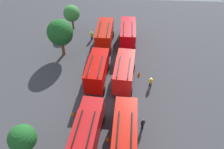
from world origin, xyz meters
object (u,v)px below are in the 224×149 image
at_px(firefighter_3, 151,82).
at_px(tree_1, 60,32).
at_px(fire_truck_0, 125,129).
at_px(fire_truck_1, 124,71).
at_px(fire_truck_3, 88,129).
at_px(fire_truck_4, 97,70).
at_px(fire_truck_2, 128,33).
at_px(tree_2, 72,13).
at_px(tree_0, 22,138).
at_px(traffic_cone_2, 108,138).
at_px(fire_truck_5, 105,34).
at_px(firefighter_0, 143,123).
at_px(firefighter_1, 92,35).
at_px(traffic_cone_0, 73,113).
at_px(traffic_cone_1, 139,74).

distance_m(firefighter_3, tree_1, 15.70).
relative_size(fire_truck_0, fire_truck_1, 0.99).
height_order(fire_truck_3, fire_truck_4, same).
height_order(fire_truck_0, fire_truck_2, same).
relative_size(fire_truck_3, tree_2, 1.58).
relative_size(fire_truck_1, tree_1, 1.17).
bearing_deg(tree_0, traffic_cone_2, -75.18).
distance_m(fire_truck_0, fire_truck_5, 18.93).
distance_m(fire_truck_1, firefighter_0, 8.21).
height_order(firefighter_3, tree_0, tree_0).
relative_size(fire_truck_4, traffic_cone_2, 10.49).
distance_m(fire_truck_2, firefighter_3, 10.90).
bearing_deg(fire_truck_2, fire_truck_0, 179.75).
xyz_separation_m(fire_truck_1, firefighter_1, (10.51, 6.03, -1.26)).
bearing_deg(fire_truck_2, traffic_cone_0, 157.62).
xyz_separation_m(fire_truck_1, traffic_cone_0, (-6.31, 6.18, -1.80)).
xyz_separation_m(fire_truck_1, tree_1, (5.94, 10.11, 2.07)).
height_order(tree_0, tree_1, tree_1).
xyz_separation_m(fire_truck_2, fire_truck_3, (-19.24, 4.06, 0.00)).
relative_size(fire_truck_4, firefighter_3, 4.54).
distance_m(fire_truck_0, firefighter_1, 20.98).
height_order(firefighter_1, firefighter_3, firefighter_3).
bearing_deg(firefighter_3, firefighter_0, -9.00).
relative_size(firefighter_3, tree_0, 0.36).
relative_size(firefighter_1, tree_2, 0.35).
bearing_deg(fire_truck_0, tree_0, 104.03).
bearing_deg(firefighter_3, fire_truck_3, -38.03).
height_order(firefighter_0, traffic_cone_0, firefighter_0).
bearing_deg(fire_truck_1, tree_0, 144.13).
bearing_deg(fire_truck_1, fire_truck_5, 25.82).
distance_m(tree_2, traffic_cone_2, 25.28).
xyz_separation_m(fire_truck_5, tree_0, (-20.83, 6.36, 0.84)).
height_order(fire_truck_4, traffic_cone_1, fire_truck_4).
bearing_deg(traffic_cone_1, fire_truck_4, 105.44).
height_order(fire_truck_3, tree_0, tree_0).
xyz_separation_m(fire_truck_4, firefighter_1, (10.56, 2.24, -1.26)).
distance_m(fire_truck_3, traffic_cone_2, 2.83).
relative_size(fire_truck_0, fire_truck_5, 1.00).
bearing_deg(fire_truck_1, traffic_cone_0, 139.92).
bearing_deg(tree_0, fire_truck_4, -27.68).
relative_size(fire_truck_1, traffic_cone_0, 10.38).
bearing_deg(firefighter_1, firefighter_3, 58.91).
bearing_deg(traffic_cone_2, fire_truck_1, -9.19).
relative_size(firefighter_0, traffic_cone_1, 2.80).
xyz_separation_m(fire_truck_1, traffic_cone_2, (-9.53, 1.54, -1.80)).
xyz_separation_m(tree_1, traffic_cone_1, (-4.32, -12.36, -3.89)).
bearing_deg(tree_2, fire_truck_3, -164.99).
bearing_deg(tree_1, fire_truck_3, -157.68).
bearing_deg(fire_truck_4, fire_truck_0, -153.42).
bearing_deg(firefighter_3, traffic_cone_2, -29.04).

